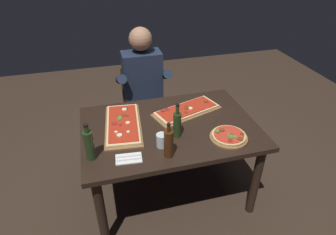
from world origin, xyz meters
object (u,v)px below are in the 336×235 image
Objects in this scene: vinegar_bottle_green at (177,124)px; pizza_rectangular_left at (123,125)px; pizza_rectangular_front at (187,110)px; oil_bottle_amber at (89,144)px; dining_table at (170,135)px; diner_chair at (143,103)px; seated_diner at (144,87)px; wine_bottle_dark at (169,143)px; tumbler_near_camera at (162,141)px; pizza_round_far at (229,136)px.

pizza_rectangular_left is at bearing 148.58° from vinegar_bottle_green.
pizza_rectangular_front is 0.92m from oil_bottle_amber.
diner_chair is (-0.07, 0.86, -0.16)m from dining_table.
pizza_rectangular_front is 0.63m from seated_diner.
dining_table is at bearing -84.49° from seated_diner.
pizza_rectangular_front is at bearing 59.49° from wine_bottle_dark.
pizza_rectangular_left is 6.26× the size of tumbler_near_camera.
seated_diner is (-0.07, 0.74, 0.10)m from dining_table.
vinegar_bottle_green is at bearing 32.17° from tumbler_near_camera.
tumbler_near_camera is at bearing 99.82° from wine_bottle_dark.
seated_diner reaches higher than tumbler_near_camera.
wine_bottle_dark is at bearing -91.53° from diner_chair.
dining_table is 0.39m from pizza_rectangular_left.
wine_bottle_dark is at bearing -171.52° from pizza_round_far.
diner_chair is at bearing 63.16° from oil_bottle_amber.
vinegar_bottle_green is at bearing -82.74° from dining_table.
pizza_rectangular_left is 0.87m from diner_chair.
vinegar_bottle_green reaches higher than wine_bottle_dark.
wine_bottle_dark reaches higher than dining_table.
pizza_round_far is at bearing -26.05° from pizza_rectangular_left.
seated_diner is at bearing 88.30° from wine_bottle_dark.
tumbler_near_camera is at bearing 0.60° from oil_bottle_amber.
diner_chair reaches higher than pizza_rectangular_front.
seated_diner is at bearing 65.71° from pizza_rectangular_left.
oil_bottle_amber is 0.21× the size of seated_diner.
seated_diner reaches higher than pizza_rectangular_front.
vinegar_bottle_green is (0.64, 0.09, -0.01)m from oil_bottle_amber.
seated_diner is (0.29, 0.65, -0.02)m from pizza_rectangular_left.
tumbler_near_camera is at bearing -92.76° from diner_chair.
oil_bottle_amber is (-0.52, 0.11, 0.01)m from wine_bottle_dark.
dining_table is at bearing 144.21° from pizza_round_far.
diner_chair is 0.65× the size of seated_diner.
seated_diner reaches higher than dining_table.
tumbler_near_camera reaches higher than pizza_rectangular_front.
seated_diner reaches higher than pizza_rectangular_left.
diner_chair is (-0.27, 0.69, -0.27)m from pizza_rectangular_front.
seated_diner reaches higher than oil_bottle_amber.
vinegar_bottle_green is at bearing -84.20° from seated_diner.
vinegar_bottle_green is 0.21× the size of seated_diner.
tumbler_near_camera is at bearing -129.16° from pizza_rectangular_front.
tumbler_near_camera is (-0.51, 0.04, 0.02)m from pizza_round_far.
oil_bottle_amber is (-0.26, -0.33, 0.10)m from pizza_rectangular_left.
pizza_rectangular_left is at bearing 166.39° from dining_table.
vinegar_bottle_green is at bearing -120.48° from pizza_rectangular_front.
pizza_round_far is 1.02× the size of oil_bottle_amber.
wine_bottle_dark is at bearing -91.70° from seated_diner.
seated_diner is (0.03, 1.09, -0.11)m from wine_bottle_dark.
oil_bottle_amber is at bearing -119.61° from seated_diner.
pizza_round_far is at bearing -68.04° from diner_chair.
pizza_rectangular_left is 0.73× the size of diner_chair.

